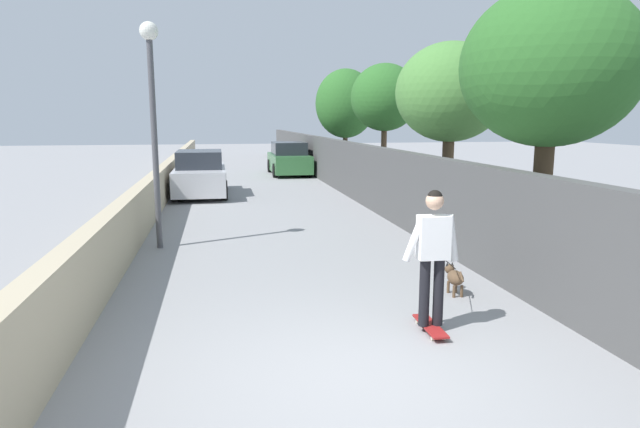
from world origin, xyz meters
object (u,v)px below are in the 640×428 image
at_px(tree_right_distant, 385,98).
at_px(person_skateboarder, 433,247).
at_px(tree_right_far, 450,93).
at_px(skateboard, 430,326).
at_px(lamp_post, 152,97).
at_px(tree_right_near, 346,104).
at_px(tree_right_mid, 550,68).
at_px(car_far, 289,159).
at_px(car_near, 200,175).
at_px(dog, 454,277).

xyz_separation_m(tree_right_distant, person_skateboarder, (-11.91, 3.04, -2.24)).
bearing_deg(tree_right_far, skateboard, 155.16).
bearing_deg(skateboard, lamp_post, 35.64).
height_order(tree_right_near, tree_right_mid, tree_right_near).
bearing_deg(car_far, tree_right_distant, -163.86).
height_order(tree_right_far, skateboard, tree_right_far).
xyz_separation_m(lamp_post, car_near, (7.92, -0.60, -2.33)).
bearing_deg(tree_right_distant, person_skateboarder, 165.68).
height_order(tree_right_far, car_near, tree_right_far).
xyz_separation_m(lamp_post, person_skateboarder, (-5.27, -3.77, -1.96)).
xyz_separation_m(tree_right_near, lamp_post, (-12.64, 6.87, -0.24)).
height_order(tree_right_far, person_skateboarder, tree_right_far).
xyz_separation_m(skateboard, dog, (1.32, -0.90, 0.21)).
relative_size(skateboard, person_skateboarder, 0.48).
bearing_deg(dog, tree_right_distant, -11.40).
bearing_deg(dog, skateboard, 145.48).
distance_m(tree_right_distant, skateboard, 12.71).
distance_m(tree_right_mid, dog, 3.62).
height_order(car_near, car_far, same).
height_order(tree_right_mid, dog, tree_right_mid).
distance_m(dog, car_near, 12.56).
bearing_deg(car_near, car_far, -31.09).
distance_m(tree_right_far, lamp_post, 6.84).
relative_size(tree_right_far, skateboard, 5.49).
xyz_separation_m(tree_right_far, skateboard, (-6.41, 2.97, -3.15)).
relative_size(tree_right_near, car_near, 1.12).
relative_size(tree_right_near, tree_right_distant, 1.08).
bearing_deg(tree_right_mid, car_far, 5.95).
relative_size(lamp_post, person_skateboarder, 2.63).
bearing_deg(lamp_post, person_skateboarder, -144.36).
relative_size(skateboard, car_far, 0.20).
xyz_separation_m(tree_right_far, car_near, (6.78, 6.14, -2.51)).
xyz_separation_m(tree_right_mid, lamp_post, (3.36, 6.41, -0.36)).
bearing_deg(lamp_post, tree_right_distant, -45.74).
height_order(skateboard, car_far, car_far).
bearing_deg(car_near, lamp_post, 175.67).
height_order(tree_right_far, lamp_post, lamp_post).
distance_m(tree_right_near, dog, 17.00).
bearing_deg(tree_right_mid, skateboard, 125.88).
distance_m(tree_right_distant, dog, 11.22).
bearing_deg(tree_right_far, car_far, 9.33).
bearing_deg(skateboard, tree_right_near, -9.80).
bearing_deg(tree_right_near, car_near, 127.00).
xyz_separation_m(tree_right_distant, car_near, (1.28, 6.21, -2.60)).
height_order(tree_right_distant, car_far, tree_right_distant).
bearing_deg(tree_right_mid, lamp_post, 62.33).
xyz_separation_m(tree_right_far, tree_right_distant, (5.50, -0.07, 0.09)).
bearing_deg(person_skateboarder, skateboard, -90.00).
relative_size(tree_right_distant, car_far, 1.08).
xyz_separation_m(dog, car_far, (18.42, 0.13, 0.44)).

